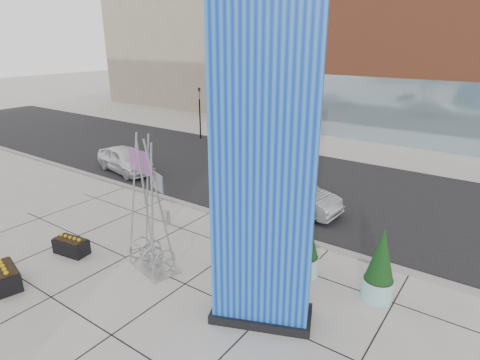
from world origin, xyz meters
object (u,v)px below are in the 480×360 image
Objects in this scene: blue_pylon at (265,167)px; car_white_west at (125,160)px; car_silver_mid at (292,195)px; overhead_street_sign at (245,165)px; public_art_sculpture at (150,234)px; lamp_post at (218,166)px; concrete_bollard at (166,217)px.

car_white_west is (-14.12, 6.76, -3.89)m from blue_pylon.
car_silver_mid is (-3.03, 7.48, -3.89)m from blue_pylon.
car_silver_mid is (11.10, 0.72, 0.00)m from car_white_west.
car_white_west is at bearing -174.37° from overhead_street_sign.
car_white_west is (-10.93, 3.00, -2.43)m from overhead_street_sign.
car_white_west is (-9.40, 6.64, -0.50)m from public_art_sculpture.
public_art_sculpture is 11.52m from car_white_west.
blue_pylon reaches higher than public_art_sculpture.
overhead_street_sign is at bearing -178.59° from car_silver_mid.
lamp_post is 1.36m from overhead_street_sign.
overhead_street_sign reaches higher than car_white_west.
car_white_west is at bearing 162.77° from lamp_post.
blue_pylon is 5.15m from overhead_street_sign.
overhead_street_sign is at bearing 107.93° from blue_pylon.
car_silver_mid is at bearing 67.90° from lamp_post.
blue_pylon is at bearing -153.91° from car_silver_mid.
blue_pylon reaches higher than lamp_post.
concrete_bollard is at bearing -107.54° from car_white_west.
concrete_bollard is at bearing 141.58° from public_art_sculpture.
lamp_post is 4.51m from car_silver_mid.
overhead_street_sign is at bearing 81.72° from public_art_sculpture.
car_silver_mid is (1.50, 3.69, -2.12)m from lamp_post.
public_art_sculpture is 3.68m from concrete_bollard.
car_white_west is at bearing 159.26° from public_art_sculpture.
car_silver_mid is at bearing -76.20° from car_white_west.
car_silver_mid is at bearing 108.34° from overhead_street_sign.
lamp_post is 1.50× the size of car_silver_mid.
lamp_post is at bearing -97.13° from car_white_west.
lamp_post is at bearing 19.38° from concrete_bollard.
overhead_street_sign is 0.79× the size of car_silver_mid.
lamp_post is 1.90× the size of overhead_street_sign.
overhead_street_sign is at bearing 12.27° from concrete_bollard.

